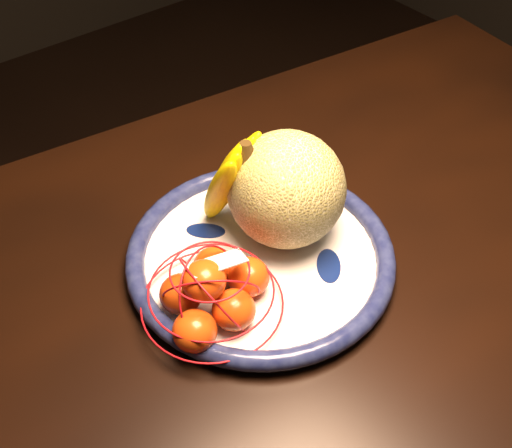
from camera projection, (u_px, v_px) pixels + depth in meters
dining_table at (277, 325)px, 0.92m from camera, size 1.62×1.10×0.76m
fruit_bowl at (260, 256)px, 0.89m from camera, size 0.37×0.37×0.03m
cantaloupe at (286, 189)px, 0.86m from camera, size 0.16×0.16×0.16m
banana_bunch at (226, 178)px, 0.87m from camera, size 0.11×0.11×0.17m
mandarin_bag at (213, 293)px, 0.80m from camera, size 0.20×0.20×0.12m
price_tag at (218, 263)px, 0.77m from camera, size 0.08×0.04×0.01m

